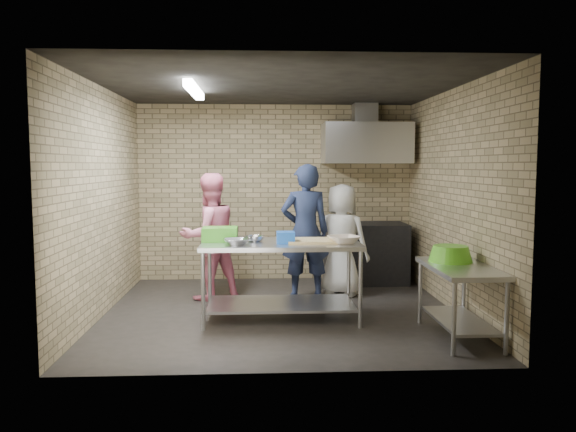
{
  "coord_description": "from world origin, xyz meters",
  "views": [
    {
      "loc": [
        -0.25,
        -6.64,
        1.77
      ],
      "look_at": [
        0.1,
        0.2,
        1.15
      ],
      "focal_mm": 34.85,
      "sensor_mm": 36.0,
      "label": 1
    }
  ],
  "objects_px": {
    "stove": "(366,253)",
    "woman_white": "(342,240)",
    "woman_pink": "(209,236)",
    "side_counter": "(459,302)",
    "bottle_red": "(367,148)",
    "prep_table": "(281,281)",
    "man_navy": "(305,231)",
    "green_basin": "(450,254)",
    "blue_tub": "(286,237)",
    "green_crate": "(220,234)"
  },
  "relations": [
    {
      "from": "side_counter",
      "to": "woman_pink",
      "type": "xyz_separation_m",
      "value": [
        -2.72,
        1.84,
        0.46
      ]
    },
    {
      "from": "prep_table",
      "to": "side_counter",
      "type": "relative_size",
      "value": 1.5
    },
    {
      "from": "green_basin",
      "to": "man_navy",
      "type": "distance_m",
      "value": 2.14
    },
    {
      "from": "green_crate",
      "to": "bottle_red",
      "type": "xyz_separation_m",
      "value": [
        2.11,
        2.09,
        1.05
      ]
    },
    {
      "from": "bottle_red",
      "to": "woman_pink",
      "type": "relative_size",
      "value": 0.11
    },
    {
      "from": "side_counter",
      "to": "bottle_red",
      "type": "distance_m",
      "value": 3.44
    },
    {
      "from": "bottle_red",
      "to": "woman_white",
      "type": "relative_size",
      "value": 0.12
    },
    {
      "from": "woman_white",
      "to": "prep_table",
      "type": "bearing_deg",
      "value": 85.91
    },
    {
      "from": "side_counter",
      "to": "green_basin",
      "type": "bearing_deg",
      "value": 94.57
    },
    {
      "from": "stove",
      "to": "man_navy",
      "type": "bearing_deg",
      "value": -137.62
    },
    {
      "from": "side_counter",
      "to": "man_navy",
      "type": "xyz_separation_m",
      "value": [
        -1.44,
        1.84,
        0.52
      ]
    },
    {
      "from": "green_basin",
      "to": "woman_white",
      "type": "xyz_separation_m",
      "value": [
        -0.91,
        1.72,
        -0.07
      ]
    },
    {
      "from": "stove",
      "to": "green_basin",
      "type": "relative_size",
      "value": 2.61
    },
    {
      "from": "prep_table",
      "to": "man_navy",
      "type": "distance_m",
      "value": 1.21
    },
    {
      "from": "side_counter",
      "to": "woman_white",
      "type": "height_order",
      "value": "woman_white"
    },
    {
      "from": "green_crate",
      "to": "bottle_red",
      "type": "relative_size",
      "value": 2.22
    },
    {
      "from": "green_basin",
      "to": "green_crate",
      "type": "bearing_deg",
      "value": 165.32
    },
    {
      "from": "side_counter",
      "to": "stove",
      "type": "height_order",
      "value": "stove"
    },
    {
      "from": "woman_pink",
      "to": "prep_table",
      "type": "bearing_deg",
      "value": 99.49
    },
    {
      "from": "man_navy",
      "to": "woman_white",
      "type": "distance_m",
      "value": 0.54
    },
    {
      "from": "side_counter",
      "to": "woman_white",
      "type": "distance_m",
      "value": 2.21
    },
    {
      "from": "green_crate",
      "to": "bottle_red",
      "type": "bearing_deg",
      "value": 44.73
    },
    {
      "from": "woman_pink",
      "to": "woman_white",
      "type": "xyz_separation_m",
      "value": [
        1.78,
        0.13,
        -0.07
      ]
    },
    {
      "from": "stove",
      "to": "woman_pink",
      "type": "bearing_deg",
      "value": -158.15
    },
    {
      "from": "stove",
      "to": "woman_white",
      "type": "relative_size",
      "value": 0.79
    },
    {
      "from": "side_counter",
      "to": "bottle_red",
      "type": "xyz_separation_m",
      "value": [
        -0.4,
        2.99,
        1.65
      ]
    },
    {
      "from": "side_counter",
      "to": "stove",
      "type": "xyz_separation_m",
      "value": [
        -0.45,
        2.75,
        0.08
      ]
    },
    {
      "from": "prep_table",
      "to": "side_counter",
      "type": "height_order",
      "value": "prep_table"
    },
    {
      "from": "stove",
      "to": "green_crate",
      "type": "xyz_separation_m",
      "value": [
        -2.06,
        -1.85,
        0.53
      ]
    },
    {
      "from": "green_basin",
      "to": "woman_pink",
      "type": "height_order",
      "value": "woman_pink"
    },
    {
      "from": "bottle_red",
      "to": "woman_white",
      "type": "bearing_deg",
      "value": -117.54
    },
    {
      "from": "blue_tub",
      "to": "man_navy",
      "type": "xyz_separation_m",
      "value": [
        0.32,
        1.16,
        -0.07
      ]
    },
    {
      "from": "woman_white",
      "to": "stove",
      "type": "bearing_deg",
      "value": -89.39
    },
    {
      "from": "stove",
      "to": "green_basin",
      "type": "bearing_deg",
      "value": -80.24
    },
    {
      "from": "woman_white",
      "to": "bottle_red",
      "type": "bearing_deg",
      "value": -85.22
    },
    {
      "from": "stove",
      "to": "blue_tub",
      "type": "relative_size",
      "value": 6.0
    },
    {
      "from": "side_counter",
      "to": "blue_tub",
      "type": "height_order",
      "value": "blue_tub"
    },
    {
      "from": "side_counter",
      "to": "woman_pink",
      "type": "relative_size",
      "value": 0.72
    },
    {
      "from": "green_basin",
      "to": "woman_white",
      "type": "bearing_deg",
      "value": 117.9
    },
    {
      "from": "green_basin",
      "to": "woman_pink",
      "type": "distance_m",
      "value": 3.13
    },
    {
      "from": "side_counter",
      "to": "bottle_red",
      "type": "height_order",
      "value": "bottle_red"
    },
    {
      "from": "side_counter",
      "to": "blue_tub",
      "type": "relative_size",
      "value": 6.0
    },
    {
      "from": "blue_tub",
      "to": "green_basin",
      "type": "height_order",
      "value": "blue_tub"
    },
    {
      "from": "stove",
      "to": "green_crate",
      "type": "bearing_deg",
      "value": -138.08
    },
    {
      "from": "blue_tub",
      "to": "bottle_red",
      "type": "relative_size",
      "value": 1.11
    },
    {
      "from": "bottle_red",
      "to": "woman_pink",
      "type": "distance_m",
      "value": 2.85
    },
    {
      "from": "prep_table",
      "to": "blue_tub",
      "type": "relative_size",
      "value": 9.0
    },
    {
      "from": "prep_table",
      "to": "green_crate",
      "type": "relative_size",
      "value": 4.5
    },
    {
      "from": "green_basin",
      "to": "man_navy",
      "type": "relative_size",
      "value": 0.26
    },
    {
      "from": "blue_tub",
      "to": "woman_pink",
      "type": "height_order",
      "value": "woman_pink"
    }
  ]
}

